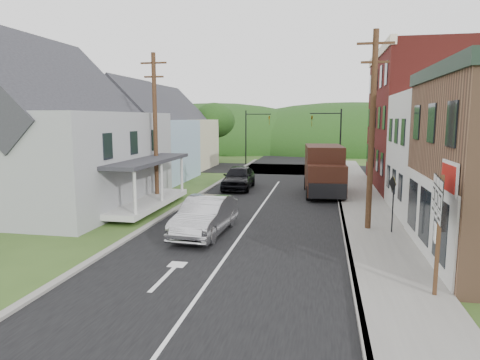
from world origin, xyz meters
The scene contains 24 objects.
ground centered at (0.00, 0.00, 0.00)m, with size 120.00×120.00×0.00m, color #2D4719.
road centered at (0.00, 10.00, 0.00)m, with size 9.00×90.00×0.02m, color black.
cross_road centered at (0.00, 27.00, 0.00)m, with size 60.00×9.00×0.02m, color black.
sidewalk_right centered at (5.90, 8.00, 0.07)m, with size 2.80×55.00×0.15m, color slate.
curb_right centered at (4.55, 8.00, 0.07)m, with size 0.20×55.00×0.15m, color slate.
curb_left centered at (-4.65, 8.00, 0.06)m, with size 0.30×55.00×0.12m, color slate.
storefront_white centered at (11.30, 7.50, 3.25)m, with size 8.00×7.00×6.50m, color silver.
storefront_red centered at (11.30, 17.00, 5.00)m, with size 8.00×12.00×10.00m, color maroon.
house_gray centered at (-12.00, 6.00, 4.23)m, with size 10.20×12.24×8.35m.
house_blue centered at (-11.00, 17.00, 3.69)m, with size 7.14×8.16×7.28m.
house_cream centered at (-11.50, 26.00, 3.69)m, with size 7.14×8.16×7.28m.
utility_pole_right centered at (5.60, 3.50, 4.66)m, with size 1.60×0.26×9.00m.
utility_pole_left centered at (-6.50, 8.00, 4.66)m, with size 1.60×0.26×9.00m.
traffic_signal_right centered at (4.30, 23.50, 3.76)m, with size 2.87×0.20×6.00m.
traffic_signal_left centered at (-4.30, 30.50, 3.76)m, with size 2.87×0.20×6.00m.
tree_left_b centered at (-17.00, 12.00, 4.88)m, with size 4.80×4.80×6.94m.
tree_left_c centered at (-19.00, 20.00, 5.94)m, with size 5.80×5.80×8.41m.
tree_left_d centered at (-9.00, 32.00, 4.88)m, with size 4.80×4.80×6.94m.
forested_ridge centered at (0.00, 55.00, 0.00)m, with size 90.00×30.00×16.00m, color black.
silver_sedan centered at (-1.60, 1.49, 0.83)m, with size 1.76×5.06×1.67m, color #A8A7AC.
dark_sedan centered at (-2.55, 13.91, 0.85)m, with size 2.02×5.02×1.71m, color black.
delivery_van centered at (3.59, 12.61, 1.68)m, with size 2.85×6.10×3.32m.
route_sign_cluster centered at (6.69, -3.94, 2.40)m, with size 0.32×1.98×3.47m.
warning_sign centered at (6.55, 2.94, 1.78)m, with size 0.23×0.68×2.55m.
Camera 1 is at (3.48, -16.49, 5.18)m, focal length 32.00 mm.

